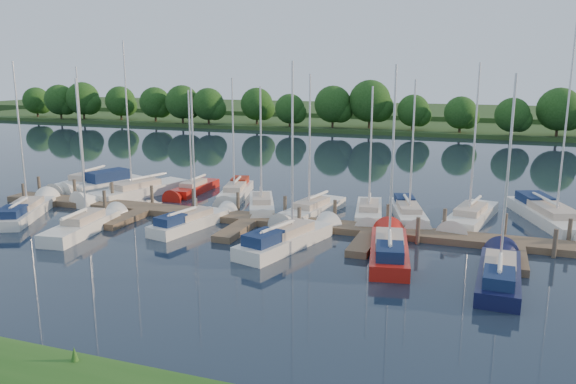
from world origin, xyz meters
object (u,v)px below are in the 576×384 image
(sailboat_n_5, at_px, (261,206))
(sailboat_n_0, at_px, (87,184))
(dock, at_px, (250,221))
(sailboat_s_2, at_px, (192,223))
(motorboat, at_px, (106,185))

(sailboat_n_5, bearing_deg, sailboat_n_0, -31.47)
(dock, distance_m, sailboat_n_5, 3.84)
(sailboat_n_0, distance_m, sailboat_n_5, 17.33)
(dock, relative_size, sailboat_n_5, 4.38)
(dock, xyz_separation_m, sailboat_s_2, (-3.21, -1.92, 0.13))
(sailboat_s_2, bearing_deg, sailboat_n_0, 163.00)
(sailboat_s_2, bearing_deg, dock, 43.03)
(motorboat, bearing_deg, sailboat_n_5, -168.47)
(sailboat_n_0, bearing_deg, sailboat_n_5, 169.84)
(motorboat, xyz_separation_m, sailboat_n_5, (15.10, -2.27, -0.11))
(motorboat, bearing_deg, sailboat_n_0, 13.88)
(sailboat_n_0, height_order, sailboat_s_2, sailboat_n_0)
(sailboat_n_5, bearing_deg, motorboat, -31.75)
(dock, xyz_separation_m, sailboat_n_5, (-0.71, 3.77, 0.07))
(sailboat_n_0, bearing_deg, sailboat_s_2, 148.94)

